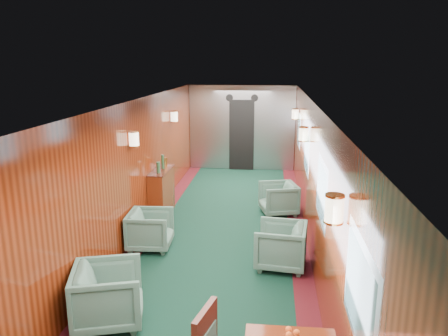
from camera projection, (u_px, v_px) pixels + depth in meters
name	position (u px, v px, depth m)	size (l,w,h in m)	color
room	(215.00, 157.00, 6.56)	(12.00, 12.10, 2.40)	black
bulkhead	(242.00, 128.00, 12.37)	(2.98, 0.17, 2.39)	#AAABB1
windows_right	(313.00, 168.00, 6.68)	(0.02, 8.60, 0.80)	#B6B9BD
wall_sconces	(219.00, 140.00, 7.07)	(2.97, 7.97, 0.25)	#FFF0C6
credenza	(162.00, 191.00, 8.82)	(0.33, 1.04, 1.21)	maroon
armchair_left_near	(108.00, 295.00, 5.13)	(0.77, 0.80, 0.72)	#1B4038
armchair_left_far	(150.00, 230.00, 7.23)	(0.69, 0.71, 0.64)	#1B4038
armchair_right_near	(281.00, 246.00, 6.56)	(0.72, 0.75, 0.68)	#1B4038
armchair_right_far	(278.00, 199.00, 8.86)	(0.69, 0.71, 0.64)	#1B4038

